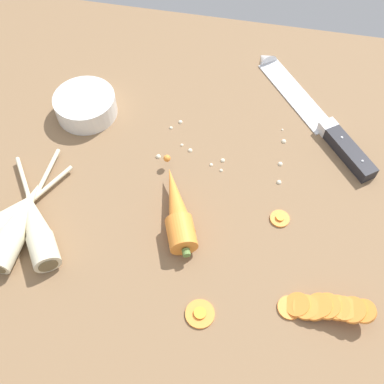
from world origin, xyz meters
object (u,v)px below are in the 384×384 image
Objects in this scene: whole_carrot at (178,210)px; parsnip_mid_right at (18,224)px; carrot_slice_stray_near at (280,218)px; chefs_knife at (308,108)px; parsnip_front at (36,226)px; prep_bowl at (85,105)px; carrot_slice_stray_mid at (200,313)px; parsnip_mid_left at (0,223)px; carrot_slice_stack at (324,308)px.

whole_carrot is 0.77× the size of parsnip_mid_right.
chefs_knife is at bearing 83.23° from carrot_slice_stray_near.
parsnip_front and prep_bowl have the same top height.
chefs_knife is 32.92cm from whole_carrot.
carrot_slice_stray_near is (38.69, 9.93, -1.62)cm from parsnip_mid_right.
whole_carrot is (-18.60, -27.13, 1.45)cm from chefs_knife.
carrot_slice_stray_near is 39.96cm from prep_bowl.
carrot_slice_stray_mid is at bearing -66.46° from whole_carrot.
prep_bowl is at bearing 139.06° from whole_carrot.
whole_carrot is 26.88cm from parsnip_mid_left.
parsnip_front and parsnip_mid_left have the same top height.
whole_carrot is at bearing 16.30° from parsnip_mid_left.
chefs_knife is 24.51cm from carrot_slice_stray_near.
chefs_knife is 56.34cm from parsnip_mid_left.
carrot_slice_stack is at bearing -4.50° from parsnip_mid_right.
parsnip_mid_right is 39.98cm from carrot_slice_stray_near.
parsnip_front is (-38.78, -34.01, 1.33)cm from chefs_knife.
prep_bowl is (-0.90, 25.17, 0.17)cm from parsnip_front.
parsnip_mid_right is at bearing -174.75° from parsnip_front.
chefs_knife is at bearing 37.99° from parsnip_mid_left.
chefs_knife is 2.33× the size of carrot_slice_stack.
parsnip_front is 5.65cm from parsnip_mid_left.
carrot_slice_stray_near is 0.28× the size of prep_bowl.
whole_carrot reaches higher than chefs_knife.
whole_carrot is 27.91cm from prep_bowl.
parsnip_front is 6.21× the size of carrot_slice_stray_near.
carrot_slice_stray_near and carrot_slice_stray_mid have the same top height.
parsnip_mid_right is 1.80× the size of carrot_slice_stack.
parsnip_mid_left is at bearing -163.70° from whole_carrot.
prep_bowl is (-43.93, 29.03, 0.71)cm from carrot_slice_stack.
prep_bowl is at bearing 85.71° from parsnip_mid_right.
whole_carrot reaches higher than parsnip_mid_right.
parsnip_front and parsnip_mid_right have the same top height.
whole_carrot is at bearing -40.94° from prep_bowl.
parsnip_mid_right is at bearing 165.80° from carrot_slice_stray_mid.
carrot_slice_stray_near is at bearing -22.85° from prep_bowl.
parsnip_mid_left is 32.94cm from carrot_slice_stray_mid.
parsnip_mid_right is (2.81, 0.41, -0.00)cm from parsnip_mid_left.
carrot_slice_stack is (43.03, -3.87, -0.54)cm from parsnip_front.
prep_bowl reaches higher than chefs_knife.
parsnip_front is (-20.19, -6.88, -0.12)cm from whole_carrot.
whole_carrot is 0.88× the size of parsnip_mid_left.
whole_carrot reaches higher than carrot_slice_stray_mid.
carrot_slice_stack is at bearing -33.46° from prep_bowl.
prep_bowl is (-27.43, 32.85, 1.79)cm from carrot_slice_stray_mid.
parsnip_front is at bearing -138.75° from chefs_knife.
parsnip_mid_right is 45.98cm from carrot_slice_stack.
carrot_slice_stray_near is at bearing 117.82° from carrot_slice_stack.
whole_carrot is 5.68× the size of carrot_slice_stray_near.
whole_carrot reaches higher than prep_bowl.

